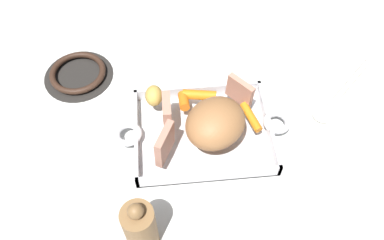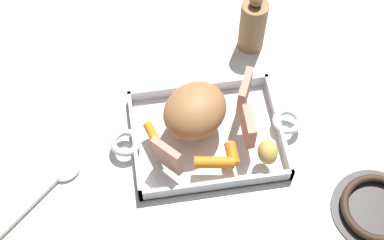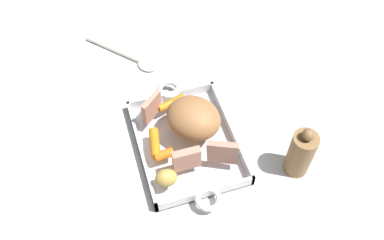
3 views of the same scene
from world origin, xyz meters
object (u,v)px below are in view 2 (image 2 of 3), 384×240
pork_roast (195,110)px  baby_carrot_northwest (232,154)px  roast_slice_outer (245,91)px  stove_burner_rear (377,209)px  baby_carrot_center_left (155,138)px  pepper_mill (253,25)px  roast_slice_thick (248,127)px  roasting_dish (207,136)px  serving_spoon (43,191)px  potato_corner (268,152)px  baby_carrot_northeast (212,163)px  roast_slice_thin (167,156)px

pork_roast → baby_carrot_northwest: pork_roast is taller
roast_slice_outer → stove_burner_rear: size_ratio=0.42×
baby_carrot_northwest → stove_burner_rear: 0.27m
roast_slice_outer → stove_burner_rear: bearing=127.9°
baby_carrot_center_left → pepper_mill: bearing=-135.9°
roast_slice_thick → roast_slice_outer: (-0.01, -0.08, 0.00)m
baby_carrot_northwest → roast_slice_thick: bearing=-132.4°
roasting_dish → serving_spoon: 0.32m
pepper_mill → potato_corner: bearing=83.5°
roast_slice_outer → baby_carrot_northeast: roast_slice_outer is taller
roasting_dish → baby_carrot_northeast: 0.08m
baby_carrot_northwest → serving_spoon: (0.35, 0.01, -0.04)m
roasting_dish → serving_spoon: bearing=12.2°
roasting_dish → roast_slice_outer: 0.11m
roast_slice_thin → pork_roast: bearing=-127.5°
baby_carrot_northwest → potato_corner: potato_corner is taller
roasting_dish → roast_slice_outer: roast_slice_outer is taller
roasting_dish → roast_slice_thin: roast_slice_thin is taller
potato_corner → baby_carrot_northwest: bearing=-10.7°
roasting_dish → roast_slice_thick: 0.09m
roast_slice_thin → serving_spoon: (0.23, 0.01, -0.06)m
roast_slice_thin → pepper_mill: size_ratio=0.42×
roast_slice_thick → baby_carrot_center_left: bearing=-4.5°
roasting_dish → baby_carrot_northwest: bearing=119.4°
pork_roast → baby_carrot_northeast: size_ratio=1.76×
roasting_dish → baby_carrot_northwest: 0.08m
roasting_dish → baby_carrot_northwest: baby_carrot_northwest is taller
pork_roast → pepper_mill: size_ratio=0.86×
baby_carrot_center_left → potato_corner: size_ratio=1.49×
roasting_dish → serving_spoon: roasting_dish is taller
serving_spoon → pepper_mill: 0.53m
roast_slice_outer → baby_carrot_center_left: size_ratio=0.96×
pork_roast → baby_carrot_center_left: size_ratio=1.82×
potato_corner → pepper_mill: pepper_mill is taller
roasting_dish → pork_roast: 0.07m
roast_slice_thin → potato_corner: 0.18m
pork_roast → roast_slice_thick: size_ratio=2.10×
roast_slice_thin → stove_burner_rear: size_ratio=0.39×
baby_carrot_northeast → stove_burner_rear: 0.30m
baby_carrot_northeast → baby_carrot_northwest: bearing=-162.0°
baby_carrot_northwest → baby_carrot_center_left: (0.14, -0.05, -0.00)m
pork_roast → roast_slice_thick: 0.10m
baby_carrot_northeast → roast_slice_thick: bearing=-145.2°
roasting_dish → baby_carrot_center_left: bearing=4.5°
roast_slice_thick → baby_carrot_northeast: roast_slice_thick is taller
serving_spoon → baby_carrot_center_left: bearing=-27.4°
pork_roast → potato_corner: bearing=140.9°
serving_spoon → pork_roast: bearing=-26.0°
roast_slice_thin → baby_carrot_center_left: bearing=-71.8°
stove_burner_rear → serving_spoon: (0.59, -0.12, -0.00)m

